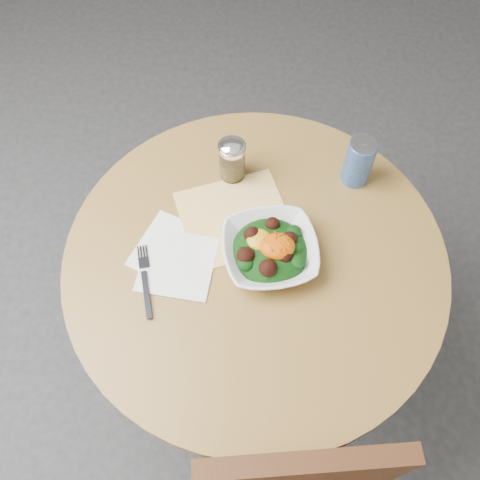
{
  "coord_description": "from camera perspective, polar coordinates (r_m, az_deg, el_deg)",
  "views": [
    {
      "loc": [
        -0.04,
        -0.6,
        1.85
      ],
      "look_at": [
        -0.04,
        0.01,
        0.81
      ],
      "focal_mm": 40.0,
      "sensor_mm": 36.0,
      "label": 1
    }
  ],
  "objects": [
    {
      "name": "beverage_can",
      "position": [
        1.35,
        12.56,
        8.18
      ],
      "size": [
        0.07,
        0.07,
        0.13
      ],
      "color": "navy",
      "rests_on": "table"
    },
    {
      "name": "spice_shaker",
      "position": [
        1.33,
        -0.84,
        8.58
      ],
      "size": [
        0.07,
        0.07,
        0.12
      ],
      "color": "silver",
      "rests_on": "table"
    },
    {
      "name": "fork",
      "position": [
        1.23,
        -10.1,
        -4.05
      ],
      "size": [
        0.05,
        0.19,
        0.0
      ],
      "color": "black",
      "rests_on": "table"
    },
    {
      "name": "cloth_napkin",
      "position": [
        1.3,
        -0.55,
        2.34
      ],
      "size": [
        0.31,
        0.3,
        0.0
      ],
      "primitive_type": "cube",
      "rotation": [
        0.0,
        0.0,
        0.3
      ],
      "color": "#F4A20C",
      "rests_on": "table"
    },
    {
      "name": "paper_napkins",
      "position": [
        1.25,
        -6.91,
        -1.81
      ],
      "size": [
        0.22,
        0.25,
        0.0
      ],
      "color": "white",
      "rests_on": "table"
    },
    {
      "name": "ground",
      "position": [
        1.94,
        1.09,
        -12.31
      ],
      "size": [
        6.0,
        6.0,
        0.0
      ],
      "primitive_type": "plane",
      "color": "#2E2E31",
      "rests_on": "ground"
    },
    {
      "name": "salad_bowl",
      "position": [
        1.22,
        3.22,
        -1.08
      ],
      "size": [
        0.25,
        0.25,
        0.08
      ],
      "color": "white",
      "rests_on": "table"
    },
    {
      "name": "table",
      "position": [
        1.43,
        1.46,
        -5.47
      ],
      "size": [
        0.9,
        0.9,
        0.75
      ],
      "color": "black",
      "rests_on": "ground"
    }
  ]
}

